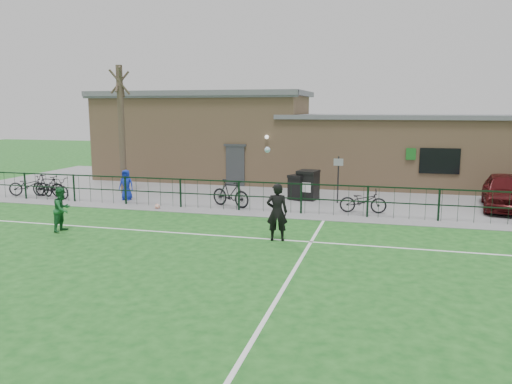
% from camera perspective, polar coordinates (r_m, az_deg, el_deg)
% --- Properties ---
extents(ground, '(90.00, 90.00, 0.00)m').
position_cam_1_polar(ground, '(12.13, -6.17, -9.88)').
color(ground, '#175119').
rests_on(ground, ground).
extents(paving_strip, '(34.00, 13.00, 0.02)m').
position_cam_1_polar(paving_strip, '(24.84, 5.04, 0.20)').
color(paving_strip, slate).
rests_on(paving_strip, ground).
extents(pitch_line_touch, '(28.00, 0.10, 0.01)m').
position_cam_1_polar(pitch_line_touch, '(19.34, 2.13, -2.46)').
color(pitch_line_touch, white).
rests_on(pitch_line_touch, ground).
extents(pitch_line_mid, '(28.00, 0.10, 0.01)m').
position_cam_1_polar(pitch_line_mid, '(15.76, -0.94, -5.24)').
color(pitch_line_mid, white).
rests_on(pitch_line_mid, ground).
extents(pitch_line_perp, '(0.10, 16.00, 0.01)m').
position_cam_1_polar(pitch_line_perp, '(11.59, 3.26, -10.75)').
color(pitch_line_perp, white).
rests_on(pitch_line_perp, ground).
extents(perimeter_fence, '(28.00, 0.10, 1.20)m').
position_cam_1_polar(perimeter_fence, '(19.42, 2.27, -0.62)').
color(perimeter_fence, black).
rests_on(perimeter_fence, ground).
extents(bare_tree, '(0.30, 0.30, 6.00)m').
position_cam_1_polar(bare_tree, '(24.43, -15.10, 6.81)').
color(bare_tree, '#45372A').
rests_on(bare_tree, ground).
extents(wheelie_bin_left, '(0.93, 0.97, 1.01)m').
position_cam_1_polar(wheelie_bin_left, '(22.21, 4.89, 0.44)').
color(wheelie_bin_left, black).
rests_on(wheelie_bin_left, paving_strip).
extents(wheelie_bin_right, '(0.94, 1.03, 1.21)m').
position_cam_1_polar(wheelie_bin_right, '(22.24, 5.97, 0.70)').
color(wheelie_bin_right, black).
rests_on(wheelie_bin_right, paving_strip).
extents(sign_post, '(0.06, 0.06, 2.00)m').
position_cam_1_polar(sign_post, '(21.50, 9.36, 1.38)').
color(sign_post, black).
rests_on(sign_post, paving_strip).
extents(car_maroon, '(2.26, 4.44, 1.45)m').
position_cam_1_polar(car_maroon, '(22.36, 26.67, 0.08)').
color(car_maroon, '#460C0E').
rests_on(car_maroon, paving_strip).
extents(bicycle_a, '(1.96, 1.11, 0.97)m').
position_cam_1_polar(bicycle_a, '(25.35, -24.52, 0.69)').
color(bicycle_a, black).
rests_on(bicycle_a, paving_strip).
extents(bicycle_b, '(1.67, 0.49, 1.00)m').
position_cam_1_polar(bicycle_b, '(24.77, -22.69, 0.66)').
color(bicycle_b, black).
rests_on(bicycle_b, paving_strip).
extents(bicycle_c, '(1.89, 1.17, 0.94)m').
position_cam_1_polar(bicycle_c, '(24.25, -21.90, 0.46)').
color(bicycle_c, black).
rests_on(bicycle_c, paving_strip).
extents(bicycle_d, '(1.94, 1.17, 1.13)m').
position_cam_1_polar(bicycle_d, '(20.49, -2.92, -0.14)').
color(bicycle_d, black).
rests_on(bicycle_d, paving_strip).
extents(bicycle_e, '(1.82, 0.73, 0.94)m').
position_cam_1_polar(bicycle_e, '(19.73, 12.13, -1.00)').
color(bicycle_e, black).
rests_on(bicycle_e, paving_strip).
extents(spectator_child, '(0.70, 0.50, 1.34)m').
position_cam_1_polar(spectator_child, '(22.74, -14.62, 0.80)').
color(spectator_child, '#1229A9').
rests_on(spectator_child, paving_strip).
extents(goalkeeper_kick, '(1.63, 3.90, 2.60)m').
position_cam_1_polar(goalkeeper_kick, '(15.32, 2.39, -2.13)').
color(goalkeeper_kick, black).
rests_on(goalkeeper_kick, ground).
extents(outfield_player, '(0.56, 0.72, 1.46)m').
position_cam_1_polar(outfield_player, '(17.65, -21.27, -1.87)').
color(outfield_player, '#1B612E').
rests_on(outfield_player, ground).
extents(ball_ground, '(0.22, 0.22, 0.22)m').
position_cam_1_polar(ball_ground, '(20.56, -11.19, -1.62)').
color(ball_ground, white).
rests_on(ball_ground, ground).
extents(clubhouse, '(24.25, 5.40, 4.96)m').
position_cam_1_polar(clubhouse, '(27.68, 4.38, 5.77)').
color(clubhouse, tan).
rests_on(clubhouse, ground).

